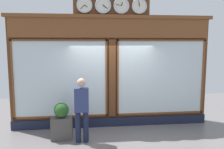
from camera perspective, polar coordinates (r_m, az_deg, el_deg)
name	(u,v)px	position (r m, az deg, el deg)	size (l,w,h in m)	color
shop_facade	(112,70)	(7.29, -0.11, 0.99)	(6.16, 0.42, 3.98)	#5B3319
pedestrian	(82,107)	(6.19, -7.32, -7.87)	(0.37, 0.23, 1.69)	#191E38
planter_box	(62,128)	(6.67, -11.98, -12.51)	(0.56, 0.36, 0.60)	#4C4742
planter_shrub	(61,110)	(6.51, -12.10, -8.38)	(0.40, 0.40, 0.40)	#285623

